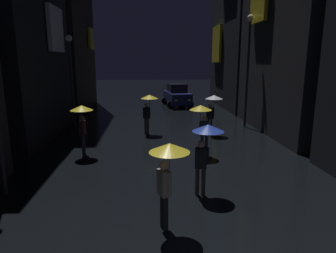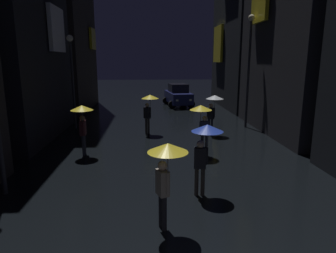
{
  "view_description": "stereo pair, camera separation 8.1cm",
  "coord_description": "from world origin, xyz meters",
  "px_view_note": "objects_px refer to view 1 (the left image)",
  "views": [
    {
      "loc": [
        -0.78,
        -2.64,
        3.86
      ],
      "look_at": [
        0.0,
        8.39,
        1.43
      ],
      "focal_mm": 32.0,
      "sensor_mm": 36.0,
      "label": 1
    },
    {
      "loc": [
        -0.7,
        -2.64,
        3.86
      ],
      "look_at": [
        0.0,
        8.39,
        1.43
      ],
      "focal_mm": 32.0,
      "sensor_mm": 36.0,
      "label": 2
    }
  ],
  "objects_px": {
    "streetlamp_right_far": "(248,60)",
    "streetlamp_left_far": "(71,71)",
    "pedestrian_far_right_clear": "(213,104)",
    "car_distant": "(177,95)",
    "pedestrian_midstreet_left_yellow": "(82,116)",
    "pedestrian_foreground_left_yellow": "(202,116)",
    "pedestrian_near_crossing_yellow": "(148,103)",
    "pedestrian_foreground_right_yellow": "(168,162)",
    "pedestrian_midstreet_centre_blue": "(206,140)"
  },
  "relations": [
    {
      "from": "car_distant",
      "to": "streetlamp_right_far",
      "type": "bearing_deg",
      "value": -69.77
    },
    {
      "from": "pedestrian_midstreet_centre_blue",
      "to": "pedestrian_near_crossing_yellow",
      "type": "xyz_separation_m",
      "value": [
        -1.56,
        7.6,
        0.0
      ]
    },
    {
      "from": "pedestrian_near_crossing_yellow",
      "to": "streetlamp_right_far",
      "type": "xyz_separation_m",
      "value": [
        5.7,
        1.38,
        2.23
      ]
    },
    {
      "from": "pedestrian_near_crossing_yellow",
      "to": "streetlamp_left_far",
      "type": "xyz_separation_m",
      "value": [
        -4.3,
        1.68,
        1.63
      ]
    },
    {
      "from": "streetlamp_right_far",
      "to": "streetlamp_left_far",
      "type": "bearing_deg",
      "value": 178.28
    },
    {
      "from": "pedestrian_midstreet_centre_blue",
      "to": "pedestrian_foreground_left_yellow",
      "type": "relative_size",
      "value": 1.0
    },
    {
      "from": "streetlamp_left_far",
      "to": "car_distant",
      "type": "bearing_deg",
      "value": 50.82
    },
    {
      "from": "pedestrian_foreground_left_yellow",
      "to": "pedestrian_near_crossing_yellow",
      "type": "relative_size",
      "value": 1.0
    },
    {
      "from": "pedestrian_foreground_right_yellow",
      "to": "pedestrian_near_crossing_yellow",
      "type": "xyz_separation_m",
      "value": [
        -0.36,
        9.41,
        0.0
      ]
    },
    {
      "from": "pedestrian_midstreet_centre_blue",
      "to": "pedestrian_foreground_left_yellow",
      "type": "bearing_deg",
      "value": 81.27
    },
    {
      "from": "pedestrian_far_right_clear",
      "to": "car_distant",
      "type": "height_order",
      "value": "pedestrian_far_right_clear"
    },
    {
      "from": "streetlamp_left_far",
      "to": "pedestrian_far_right_clear",
      "type": "bearing_deg",
      "value": -15.07
    },
    {
      "from": "pedestrian_foreground_right_yellow",
      "to": "car_distant",
      "type": "bearing_deg",
      "value": 83.68
    },
    {
      "from": "pedestrian_midstreet_centre_blue",
      "to": "pedestrian_foreground_right_yellow",
      "type": "height_order",
      "value": "same"
    },
    {
      "from": "pedestrian_far_right_clear",
      "to": "car_distant",
      "type": "relative_size",
      "value": 0.49
    },
    {
      "from": "pedestrian_midstreet_left_yellow",
      "to": "car_distant",
      "type": "relative_size",
      "value": 0.49
    },
    {
      "from": "pedestrian_foreground_left_yellow",
      "to": "streetlamp_right_far",
      "type": "xyz_separation_m",
      "value": [
        3.57,
        5.26,
        2.23
      ]
    },
    {
      "from": "pedestrian_near_crossing_yellow",
      "to": "car_distant",
      "type": "height_order",
      "value": "pedestrian_near_crossing_yellow"
    },
    {
      "from": "pedestrian_midstreet_centre_blue",
      "to": "streetlamp_left_far",
      "type": "relative_size",
      "value": 0.4
    },
    {
      "from": "car_distant",
      "to": "pedestrian_midstreet_left_yellow",
      "type": "bearing_deg",
      "value": -110.99
    },
    {
      "from": "pedestrian_far_right_clear",
      "to": "streetlamp_left_far",
      "type": "relative_size",
      "value": 0.4
    },
    {
      "from": "pedestrian_far_right_clear",
      "to": "pedestrian_near_crossing_yellow",
      "type": "bearing_deg",
      "value": 173.54
    },
    {
      "from": "pedestrian_foreground_left_yellow",
      "to": "pedestrian_far_right_clear",
      "type": "bearing_deg",
      "value": 70.93
    },
    {
      "from": "streetlamp_right_far",
      "to": "pedestrian_foreground_right_yellow",
      "type": "bearing_deg",
      "value": -116.35
    },
    {
      "from": "pedestrian_midstreet_centre_blue",
      "to": "streetlamp_right_far",
      "type": "height_order",
      "value": "streetlamp_right_far"
    },
    {
      "from": "pedestrian_midstreet_left_yellow",
      "to": "streetlamp_left_far",
      "type": "height_order",
      "value": "streetlamp_left_far"
    },
    {
      "from": "pedestrian_midstreet_left_yellow",
      "to": "pedestrian_foreground_left_yellow",
      "type": "distance_m",
      "value": 4.85
    },
    {
      "from": "pedestrian_midstreet_left_yellow",
      "to": "pedestrian_foreground_left_yellow",
      "type": "height_order",
      "value": "same"
    },
    {
      "from": "pedestrian_far_right_clear",
      "to": "streetlamp_right_far",
      "type": "bearing_deg",
      "value": 36.68
    },
    {
      "from": "streetlamp_right_far",
      "to": "pedestrian_far_right_clear",
      "type": "bearing_deg",
      "value": -143.32
    },
    {
      "from": "pedestrian_midstreet_centre_blue",
      "to": "streetlamp_right_far",
      "type": "bearing_deg",
      "value": 65.24
    },
    {
      "from": "pedestrian_midstreet_left_yellow",
      "to": "pedestrian_near_crossing_yellow",
      "type": "height_order",
      "value": "same"
    },
    {
      "from": "pedestrian_midstreet_left_yellow",
      "to": "streetlamp_right_far",
      "type": "distance_m",
      "value": 10.01
    },
    {
      "from": "streetlamp_right_far",
      "to": "pedestrian_near_crossing_yellow",
      "type": "bearing_deg",
      "value": -166.42
    },
    {
      "from": "pedestrian_foreground_left_yellow",
      "to": "pedestrian_far_right_clear",
      "type": "relative_size",
      "value": 1.0
    },
    {
      "from": "pedestrian_midstreet_left_yellow",
      "to": "pedestrian_far_right_clear",
      "type": "xyz_separation_m",
      "value": [
        6.05,
        3.2,
        0.0
      ]
    },
    {
      "from": "pedestrian_far_right_clear",
      "to": "streetlamp_right_far",
      "type": "relative_size",
      "value": 0.33
    },
    {
      "from": "pedestrian_foreground_right_yellow",
      "to": "car_distant",
      "type": "relative_size",
      "value": 0.49
    },
    {
      "from": "pedestrian_near_crossing_yellow",
      "to": "pedestrian_far_right_clear",
      "type": "bearing_deg",
      "value": -6.46
    },
    {
      "from": "pedestrian_midstreet_left_yellow",
      "to": "pedestrian_near_crossing_yellow",
      "type": "relative_size",
      "value": 1.0
    },
    {
      "from": "pedestrian_foreground_left_yellow",
      "to": "car_distant",
      "type": "distance_m",
      "value": 13.95
    },
    {
      "from": "pedestrian_foreground_right_yellow",
      "to": "pedestrian_midstreet_left_yellow",
      "type": "height_order",
      "value": "same"
    },
    {
      "from": "pedestrian_far_right_clear",
      "to": "car_distant",
      "type": "distance_m",
      "value": 10.47
    },
    {
      "from": "pedestrian_foreground_left_yellow",
      "to": "car_distant",
      "type": "bearing_deg",
      "value": 88.43
    },
    {
      "from": "pedestrian_near_crossing_yellow",
      "to": "car_distant",
      "type": "bearing_deg",
      "value": 75.94
    },
    {
      "from": "pedestrian_midstreet_centre_blue",
      "to": "streetlamp_right_far",
      "type": "relative_size",
      "value": 0.33
    },
    {
      "from": "pedestrian_foreground_right_yellow",
      "to": "streetlamp_right_far",
      "type": "height_order",
      "value": "streetlamp_right_far"
    },
    {
      "from": "pedestrian_midstreet_centre_blue",
      "to": "pedestrian_midstreet_left_yellow",
      "type": "relative_size",
      "value": 1.0
    },
    {
      "from": "pedestrian_midstreet_left_yellow",
      "to": "streetlamp_right_far",
      "type": "bearing_deg",
      "value": 30.49
    },
    {
      "from": "streetlamp_right_far",
      "to": "car_distant",
      "type": "bearing_deg",
      "value": 110.23
    }
  ]
}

